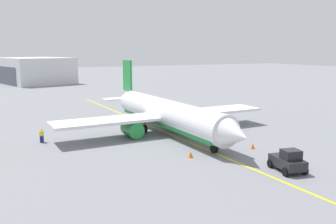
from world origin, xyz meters
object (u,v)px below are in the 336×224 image
object	(u,v)px
airplane	(166,114)
safety_cone_wingtip	(191,155)
safety_cone_nose	(253,146)
refueling_worker	(42,136)
pushback_tug	(288,161)

from	to	relation	value
airplane	safety_cone_wingtip	bearing A→B (deg)	-13.86
safety_cone_nose	airplane	bearing A→B (deg)	-155.90
airplane	refueling_worker	world-z (taller)	airplane
airplane	refueling_worker	xyz separation A→B (m)	(-2.18, -16.17, -1.83)
safety_cone_wingtip	airplane	bearing A→B (deg)	166.14
pushback_tug	refueling_worker	size ratio (longest dim) A/B	2.30
pushback_tug	safety_cone_wingtip	size ratio (longest dim) A/B	6.14
refueling_worker	safety_cone_wingtip	world-z (taller)	refueling_worker
airplane	safety_cone_wingtip	size ratio (longest dim) A/B	53.03
airplane	safety_cone_nose	bearing A→B (deg)	24.10
airplane	safety_cone_nose	distance (m)	13.24
airplane	safety_cone_wingtip	distance (m)	12.25
pushback_tug	safety_cone_wingtip	world-z (taller)	pushback_tug
safety_cone_nose	safety_cone_wingtip	size ratio (longest dim) A/B	0.97
refueling_worker	safety_cone_wingtip	bearing A→B (deg)	43.79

